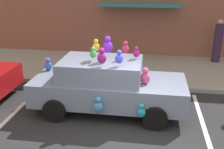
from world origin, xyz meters
TOP-DOWN VIEW (x-y plane):
  - ground_plane at (0.00, 0.00)m, footprint 60.00×60.00m
  - sidewalk at (0.00, 5.00)m, footprint 24.00×4.00m
  - parking_stripe_front at (1.87, 1.00)m, footprint 0.12×3.60m
  - parking_stripe_rear at (-3.48, 1.00)m, footprint 0.12×3.60m
  - plush_covered_car at (-0.83, 1.34)m, footprint 4.37×2.07m
  - teddy_bear_on_sidewalk at (-3.60, 3.78)m, footprint 0.33×0.28m
  - pedestrian_near_shopfront at (3.23, 6.34)m, footprint 0.36×0.36m

SIDE VIEW (x-z plane):
  - ground_plane at x=0.00m, z-range 0.00..0.00m
  - parking_stripe_front at x=1.87m, z-range 0.00..0.01m
  - parking_stripe_rear at x=-3.48m, z-range 0.00..0.01m
  - sidewalk at x=0.00m, z-range 0.00..0.15m
  - teddy_bear_on_sidewalk at x=-3.60m, z-range 0.13..0.76m
  - plush_covered_car at x=-0.83m, z-range -0.32..1.93m
  - pedestrian_near_shopfront at x=3.23m, z-range 0.08..1.95m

